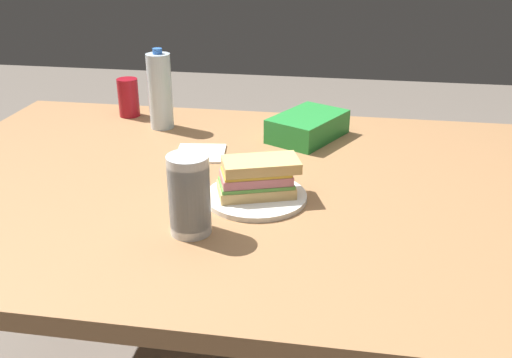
{
  "coord_description": "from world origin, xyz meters",
  "views": [
    {
      "loc": [
        0.26,
        -1.25,
        1.33
      ],
      "look_at": [
        0.07,
        -0.09,
        0.8
      ],
      "focal_mm": 40.5,
      "sensor_mm": 36.0,
      "label": 1
    }
  ],
  "objects_px": {
    "dining_table": "(233,210)",
    "plastic_cup_stack": "(189,195)",
    "paper_plate": "(256,197)",
    "chip_bag": "(308,126)",
    "sandwich": "(257,177)",
    "water_bottle_tall": "(160,91)",
    "soda_can_red": "(128,98)"
  },
  "relations": [
    {
      "from": "paper_plate",
      "to": "soda_can_red",
      "type": "relative_size",
      "value": 1.9
    },
    {
      "from": "dining_table",
      "to": "chip_bag",
      "type": "xyz_separation_m",
      "value": [
        0.15,
        0.34,
        0.11
      ]
    },
    {
      "from": "paper_plate",
      "to": "water_bottle_tall",
      "type": "relative_size",
      "value": 0.96
    },
    {
      "from": "soda_can_red",
      "to": "plastic_cup_stack",
      "type": "height_order",
      "value": "plastic_cup_stack"
    },
    {
      "from": "dining_table",
      "to": "soda_can_red",
      "type": "height_order",
      "value": "soda_can_red"
    },
    {
      "from": "dining_table",
      "to": "soda_can_red",
      "type": "xyz_separation_m",
      "value": [
        -0.43,
        0.45,
        0.14
      ]
    },
    {
      "from": "sandwich",
      "to": "plastic_cup_stack",
      "type": "relative_size",
      "value": 1.19
    },
    {
      "from": "dining_table",
      "to": "sandwich",
      "type": "distance_m",
      "value": 0.17
    },
    {
      "from": "paper_plate",
      "to": "dining_table",
      "type": "bearing_deg",
      "value": 129.53
    },
    {
      "from": "soda_can_red",
      "to": "plastic_cup_stack",
      "type": "xyz_separation_m",
      "value": [
        0.4,
        -0.71,
        0.02
      ]
    },
    {
      "from": "dining_table",
      "to": "plastic_cup_stack",
      "type": "bearing_deg",
      "value": -97.75
    },
    {
      "from": "water_bottle_tall",
      "to": "plastic_cup_stack",
      "type": "distance_m",
      "value": 0.67
    },
    {
      "from": "paper_plate",
      "to": "chip_bag",
      "type": "xyz_separation_m",
      "value": [
        0.08,
        0.42,
        0.03
      ]
    },
    {
      "from": "sandwich",
      "to": "soda_can_red",
      "type": "bearing_deg",
      "value": 133.44
    },
    {
      "from": "sandwich",
      "to": "water_bottle_tall",
      "type": "relative_size",
      "value": 0.83
    },
    {
      "from": "sandwich",
      "to": "chip_bag",
      "type": "bearing_deg",
      "value": 79.29
    },
    {
      "from": "paper_plate",
      "to": "chip_bag",
      "type": "height_order",
      "value": "chip_bag"
    },
    {
      "from": "dining_table",
      "to": "plastic_cup_stack",
      "type": "relative_size",
      "value": 9.78
    },
    {
      "from": "paper_plate",
      "to": "soda_can_red",
      "type": "xyz_separation_m",
      "value": [
        -0.5,
        0.54,
        0.05
      ]
    },
    {
      "from": "sandwich",
      "to": "chip_bag",
      "type": "relative_size",
      "value": 0.87
    },
    {
      "from": "dining_table",
      "to": "water_bottle_tall",
      "type": "bearing_deg",
      "value": 129.19
    },
    {
      "from": "paper_plate",
      "to": "sandwich",
      "type": "bearing_deg",
      "value": 45.66
    },
    {
      "from": "water_bottle_tall",
      "to": "sandwich",
      "type": "bearing_deg",
      "value": -50.33
    },
    {
      "from": "sandwich",
      "to": "soda_can_red",
      "type": "relative_size",
      "value": 1.63
    },
    {
      "from": "paper_plate",
      "to": "plastic_cup_stack",
      "type": "distance_m",
      "value": 0.22
    },
    {
      "from": "soda_can_red",
      "to": "chip_bag",
      "type": "height_order",
      "value": "soda_can_red"
    },
    {
      "from": "dining_table",
      "to": "paper_plate",
      "type": "bearing_deg",
      "value": -50.47
    },
    {
      "from": "water_bottle_tall",
      "to": "plastic_cup_stack",
      "type": "bearing_deg",
      "value": -67.27
    },
    {
      "from": "water_bottle_tall",
      "to": "soda_can_red",
      "type": "bearing_deg",
      "value": 146.51
    },
    {
      "from": "dining_table",
      "to": "water_bottle_tall",
      "type": "relative_size",
      "value": 6.77
    },
    {
      "from": "dining_table",
      "to": "soda_can_red",
      "type": "relative_size",
      "value": 13.39
    },
    {
      "from": "chip_bag",
      "to": "paper_plate",
      "type": "bearing_deg",
      "value": -163.63
    }
  ]
}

